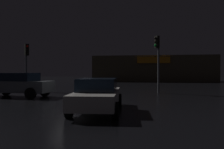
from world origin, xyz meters
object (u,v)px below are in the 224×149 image
Objects in this scene: traffic_signal_cross_left at (27,58)px; car_crossing at (98,94)px; traffic_signal_main at (158,53)px; car_far at (18,85)px; store_building at (153,69)px.

car_crossing is at bearing -47.57° from traffic_signal_cross_left.
car_crossing is (-2.85, -8.64, -2.41)m from traffic_signal_main.
traffic_signal_cross_left is (-11.26, 0.56, -0.27)m from traffic_signal_main.
store_building is at bearing 70.85° from car_far.
traffic_signal_main is 11.28m from traffic_signal_cross_left.
car_crossing is at bearing -95.50° from store_building.
traffic_signal_main is at bearing -90.42° from store_building.
traffic_signal_cross_left is 5.59m from car_far.
traffic_signal_cross_left is (-11.43, -22.16, 0.69)m from store_building.
traffic_signal_main reaches higher than traffic_signal_cross_left.
traffic_signal_cross_left is at bearing 132.43° from car_crossing.
store_building is at bearing 62.72° from traffic_signal_cross_left.
car_far reaches higher than car_crossing.
store_building is 4.53× the size of traffic_signal_main.
store_building is at bearing 84.50° from car_crossing.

